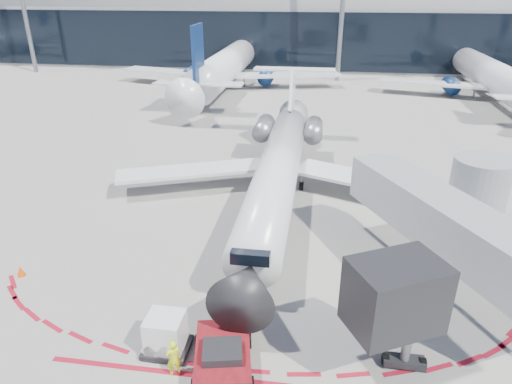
# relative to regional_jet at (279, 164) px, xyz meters

# --- Properties ---
(ground) EXTENTS (260.00, 260.00, 0.00)m
(ground) POSITION_rel_regional_jet_xyz_m (-0.34, -4.95, -2.40)
(ground) COLOR gray
(ground) RESTS_ON ground
(apron_centerline) EXTENTS (0.25, 40.00, 0.01)m
(apron_centerline) POSITION_rel_regional_jet_xyz_m (-0.34, -2.95, -2.39)
(apron_centerline) COLOR silver
(apron_centerline) RESTS_ON ground
(apron_stop_bar) EXTENTS (14.00, 0.25, 0.01)m
(apron_stop_bar) POSITION_rel_regional_jet_xyz_m (-0.34, -16.45, -2.39)
(apron_stop_bar) COLOR maroon
(apron_stop_bar) RESTS_ON ground
(terminal_building) EXTENTS (150.00, 24.15, 24.00)m
(terminal_building) POSITION_rel_regional_jet_xyz_m (-0.34, 60.03, 6.12)
(terminal_building) COLOR gray
(terminal_building) RESTS_ON ground
(jet_bridge) EXTENTS (10.03, 15.20, 4.90)m
(jet_bridge) POSITION_rel_regional_jet_xyz_m (9.45, -7.96, 0.61)
(jet_bridge) COLOR #9A9DA3
(jet_bridge) RESTS_ON ground
(regional_jet) EXTENTS (23.26, 28.68, 7.18)m
(regional_jet) POSITION_rel_regional_jet_xyz_m (0.00, 0.00, 0.00)
(regional_jet) COLOR silver
(regional_jet) RESTS_ON ground
(pushback_tug) EXTENTS (2.81, 5.41, 1.38)m
(pushback_tug) POSITION_rel_regional_jet_xyz_m (-0.52, -16.02, -1.79)
(pushback_tug) COLOR #510B13
(pushback_tug) RESTS_ON ground
(ramp_worker) EXTENTS (0.68, 0.66, 1.58)m
(ramp_worker) POSITION_rel_regional_jet_xyz_m (-2.32, -16.47, -1.61)
(ramp_worker) COLOR #DFF319
(ramp_worker) RESTS_ON ground
(uld_container) EXTENTS (1.83, 1.56, 1.70)m
(uld_container) POSITION_rel_regional_jet_xyz_m (-2.98, -15.35, -1.56)
(uld_container) COLOR black
(uld_container) RESTS_ON ground
(safety_cone_left) EXTENTS (0.41, 0.41, 0.56)m
(safety_cone_left) POSITION_rel_regional_jet_xyz_m (-12.04, -11.41, -2.12)
(safety_cone_left) COLOR #DA4B04
(safety_cone_left) RESTS_ON ground
(bg_airliner_1) EXTENTS (37.37, 39.57, 12.09)m
(bg_airliner_1) POSITION_rel_regional_jet_xyz_m (-11.02, 36.73, 3.65)
(bg_airliner_1) COLOR silver
(bg_airliner_1) RESTS_ON ground
(bg_airliner_2) EXTENTS (33.13, 35.08, 10.72)m
(bg_airliner_2) POSITION_rel_regional_jet_xyz_m (24.19, 34.63, 2.96)
(bg_airliner_2) COLOR silver
(bg_airliner_2) RESTS_ON ground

